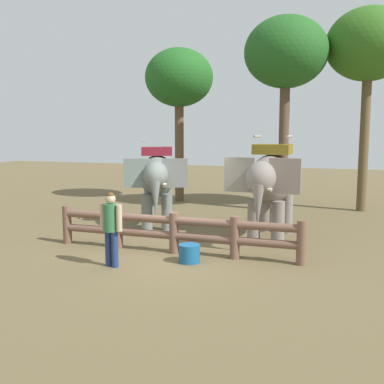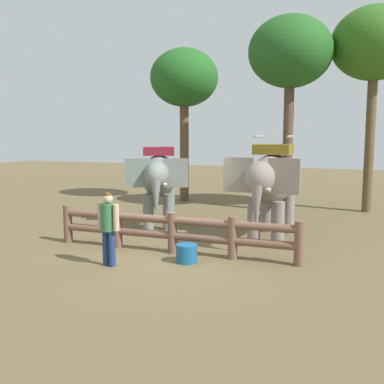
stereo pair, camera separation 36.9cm
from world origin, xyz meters
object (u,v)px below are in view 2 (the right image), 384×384
at_px(tree_back_center, 290,54).
at_px(elephant_near_left, 159,178).
at_px(tree_far_right, 375,46).
at_px(feed_bucket, 187,253).
at_px(tree_far_left, 184,80).
at_px(tourist_woman_in_black, 108,223).
at_px(elephant_center, 271,182).
at_px(log_fence, 172,230).

bearing_deg(tree_back_center, elephant_near_left, -128.34).
relative_size(tree_far_right, feed_bucket, 15.29).
distance_m(tree_far_left, tree_back_center, 4.95).
bearing_deg(tourist_woman_in_black, feed_bucket, 29.53).
bearing_deg(tree_far_left, tourist_woman_in_black, -78.05).
xyz_separation_m(elephant_near_left, tree_back_center, (3.44, 4.35, 4.38)).
bearing_deg(tree_far_right, tree_far_left, 178.83).
bearing_deg(elephant_center, feed_bucket, -115.04).
bearing_deg(tree_far_left, log_fence, -70.20).
bearing_deg(elephant_center, log_fence, -131.56).
bearing_deg(tree_far_left, elephant_near_left, -76.56).
height_order(log_fence, tree_far_right, tree_far_right).
relative_size(log_fence, tourist_woman_in_black, 3.84).
distance_m(tree_far_left, feed_bucket, 11.09).
height_order(tree_far_left, tree_back_center, tree_back_center).
height_order(elephant_center, feed_bucket, elephant_center).
xyz_separation_m(tree_far_left, tree_far_right, (7.70, -0.16, 0.92)).
distance_m(elephant_near_left, tree_back_center, 7.06).
bearing_deg(log_fence, feed_bucket, -45.83).
relative_size(elephant_near_left, tree_far_right, 0.44).
bearing_deg(log_fence, tourist_woman_in_black, -120.38).
distance_m(elephant_near_left, feed_bucket, 4.50).
xyz_separation_m(log_fence, tree_back_center, (1.73, 7.24, 5.37)).
xyz_separation_m(elephant_center, feed_bucket, (-1.40, -2.99, -1.46)).
xyz_separation_m(log_fence, tourist_woman_in_black, (-0.92, -1.57, 0.39)).
bearing_deg(log_fence, elephant_near_left, 120.61).
distance_m(tree_far_right, feed_bucket, 11.52).
height_order(tourist_woman_in_black, feed_bucket, tourist_woman_in_black).
bearing_deg(elephant_center, tree_far_right, 66.31).
xyz_separation_m(elephant_near_left, tree_far_left, (-1.32, 5.53, 3.76)).
xyz_separation_m(tree_back_center, tree_far_right, (2.94, 1.03, 0.30)).
distance_m(elephant_center, tree_back_center, 6.54).
height_order(elephant_center, tree_far_right, tree_far_right).
distance_m(tourist_woman_in_black, feed_bucket, 1.97).
xyz_separation_m(tree_back_center, feed_bucket, (-1.07, -7.92, -5.76)).
relative_size(elephant_near_left, elephant_center, 0.97).
bearing_deg(tree_back_center, elephant_center, -86.18).
bearing_deg(elephant_near_left, tree_far_left, 103.44).
xyz_separation_m(tourist_woman_in_black, feed_bucket, (1.58, 0.89, -0.78)).
bearing_deg(tree_far_right, elephant_near_left, -139.88).
bearing_deg(log_fence, tree_far_right, 60.57).
distance_m(elephant_near_left, tourist_woman_in_black, 4.57).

